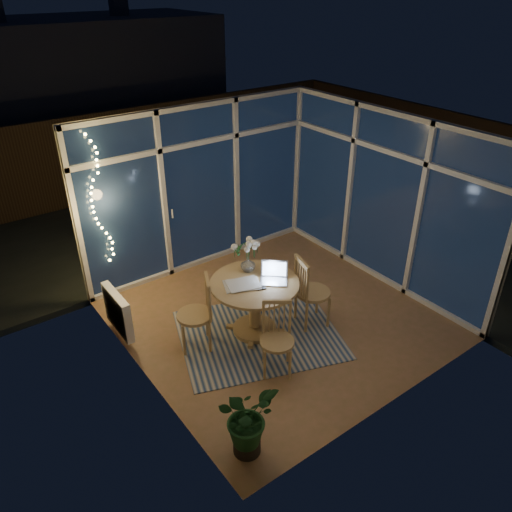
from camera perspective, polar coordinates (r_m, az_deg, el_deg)
name	(u,v)px	position (r m, az deg, el deg)	size (l,w,h in m)	color
floor	(278,317)	(7.07, 2.50, -6.99)	(4.00, 4.00, 0.00)	olive
ceiling	(283,135)	(5.89, 3.06, 13.69)	(4.00, 4.00, 0.00)	white
wall_back	(200,187)	(7.88, -6.46, 7.80)	(4.00, 0.04, 2.60)	beige
wall_front	(405,310)	(5.21, 16.71, -5.89)	(4.00, 0.04, 2.60)	beige
wall_left	(134,286)	(5.50, -13.74, -3.36)	(0.04, 4.00, 2.60)	beige
wall_right	(385,198)	(7.68, 14.54, 6.41)	(0.04, 4.00, 2.60)	beige
window_wall_back	(201,188)	(7.85, -6.31, 7.71)	(4.00, 0.10, 2.60)	silver
window_wall_right	(383,199)	(7.66, 14.34, 6.34)	(0.10, 4.00, 2.60)	silver
radiator	(118,312)	(6.73, -15.53, -6.18)	(0.10, 0.70, 0.58)	silver
fairy_lights	(98,202)	(7.09, -17.65, 5.91)	(0.24, 0.10, 1.85)	#FFD866
garden_patio	(152,199)	(11.09, -11.80, 6.42)	(12.00, 6.00, 0.10)	black
garden_fence	(115,154)	(11.02, -15.84, 11.12)	(11.00, 0.08, 1.80)	#362413
neighbour_roof	(70,68)	(13.60, -20.50, 19.52)	(7.00, 3.00, 2.20)	#353740
garden_shrubs	(122,219)	(9.09, -15.05, 4.15)	(0.90, 0.90, 0.90)	#163216
rug	(259,334)	(6.75, 0.34, -8.95)	(2.06, 1.65, 0.01)	beige
dining_table	(254,307)	(6.58, -0.17, -5.90)	(1.15, 1.15, 0.78)	#A97E4C
chair_left	(194,314)	(6.31, -7.05, -6.54)	(0.47, 0.47, 1.02)	#A97E4C
chair_right	(313,291)	(6.70, 6.55, -3.97)	(0.49, 0.49, 1.05)	#A97E4C
chair_front	(277,340)	(5.94, 2.42, -9.58)	(0.43, 0.43, 0.94)	#A97E4C
laptop	(274,273)	(6.31, 2.06, -1.98)	(0.35, 0.29, 0.25)	silver
flower_vase	(248,264)	(6.54, -0.92, -0.93)	(0.20, 0.20, 0.21)	white
bowl	(281,271)	(6.57, 2.84, -1.69)	(0.15, 0.15, 0.04)	silver
newspapers	(243,285)	(6.29, -1.45, -3.36)	(0.41, 0.31, 0.02)	#B9B5B0
phone	(261,288)	(6.24, 0.62, -3.72)	(0.11, 0.06, 0.01)	black
potted_plant	(247,424)	(5.15, -1.08, -18.67)	(0.54, 0.47, 0.76)	#17421B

